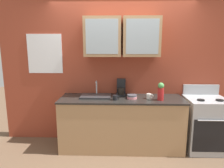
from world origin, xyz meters
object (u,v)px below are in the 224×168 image
(sink_faucet, at_px, (96,96))
(coffee_maker, at_px, (121,89))
(cup_near_bowls, at_px, (149,96))
(bowl_stack, at_px, (132,97))
(cup_near_sink, at_px, (115,98))
(vase, at_px, (161,91))
(stove_range, at_px, (205,124))

(sink_faucet, xyz_separation_m, coffee_maker, (0.43, 0.15, 0.09))
(cup_near_bowls, height_order, coffee_maker, coffee_maker)
(bowl_stack, bearing_deg, sink_faucet, 171.50)
(cup_near_sink, xyz_separation_m, coffee_maker, (0.10, 0.33, 0.07))
(vase, relative_size, cup_near_bowls, 2.51)
(bowl_stack, bearing_deg, coffee_maker, 126.35)
(stove_range, distance_m, coffee_maker, 1.55)
(vase, distance_m, cup_near_bowls, 0.22)
(vase, bearing_deg, stove_range, 7.97)
(sink_faucet, xyz_separation_m, cup_near_sink, (0.34, -0.18, 0.02))
(vase, relative_size, coffee_maker, 1.00)
(stove_range, relative_size, sink_faucet, 2.11)
(stove_range, relative_size, cup_near_sink, 9.36)
(vase, height_order, cup_near_sink, vase)
(sink_faucet, distance_m, cup_near_bowls, 0.90)
(stove_range, bearing_deg, cup_near_bowls, -178.00)
(cup_near_bowls, bearing_deg, stove_range, 2.00)
(cup_near_sink, bearing_deg, sink_faucet, 151.47)
(stove_range, xyz_separation_m, coffee_maker, (-1.43, 0.20, 0.55))
(stove_range, distance_m, bowl_stack, 1.34)
(sink_faucet, distance_m, bowl_stack, 0.62)
(cup_near_sink, xyz_separation_m, cup_near_bowls, (0.56, 0.09, 0.00))
(cup_near_sink, bearing_deg, stove_range, 4.78)
(cup_near_bowls, xyz_separation_m, coffee_maker, (-0.46, 0.24, 0.06))
(stove_range, bearing_deg, coffee_maker, 171.89)
(sink_faucet, relative_size, vase, 1.76)
(cup_near_sink, bearing_deg, cup_near_bowls, 9.57)
(bowl_stack, bearing_deg, stove_range, 1.71)
(bowl_stack, xyz_separation_m, vase, (0.46, -0.07, 0.11))
(stove_range, bearing_deg, bowl_stack, -178.29)
(sink_faucet, distance_m, vase, 1.09)
(vase, height_order, cup_near_bowls, vase)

